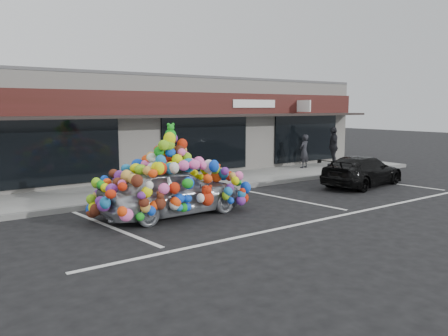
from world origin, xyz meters
TOP-DOWN VIEW (x-y plane):
  - ground at (0.00, 0.00)m, footprint 90.00×90.00m
  - shop_building at (0.00, 8.44)m, footprint 24.00×7.20m
  - sidewalk at (0.00, 4.00)m, footprint 26.00×3.00m
  - kerb at (0.00, 2.50)m, footprint 26.00×0.18m
  - parking_stripe_left at (-3.20, 0.20)m, footprint 0.73×4.37m
  - parking_stripe_mid at (2.80, 0.20)m, footprint 0.73×4.37m
  - parking_stripe_right at (8.20, 0.20)m, footprint 0.73×4.37m
  - lane_line at (2.00, -2.30)m, footprint 14.00×0.12m
  - toy_car at (-1.36, 0.44)m, footprint 2.93×4.34m
  - black_sedan at (6.79, 0.33)m, footprint 2.20×4.21m
  - pedestrian_a at (7.82, 4.44)m, footprint 0.65×0.51m
  - pedestrian_c at (9.37, 4.02)m, footprint 1.16×1.07m

SIDE VIEW (x-z plane):
  - ground at x=0.00m, z-range 0.00..0.00m
  - parking_stripe_left at x=-3.20m, z-range 0.00..0.01m
  - parking_stripe_mid at x=2.80m, z-range 0.00..0.01m
  - parking_stripe_right at x=8.20m, z-range 0.00..0.01m
  - lane_line at x=2.00m, z-range 0.00..0.01m
  - sidewalk at x=0.00m, z-range 0.00..0.15m
  - kerb at x=0.00m, z-range -0.01..0.15m
  - black_sedan at x=6.79m, z-range 0.00..1.17m
  - toy_car at x=-1.36m, z-range -0.40..2.10m
  - pedestrian_a at x=7.82m, z-range 0.15..1.73m
  - pedestrian_c at x=9.37m, z-range 0.15..2.06m
  - shop_building at x=0.00m, z-range 0.01..4.32m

